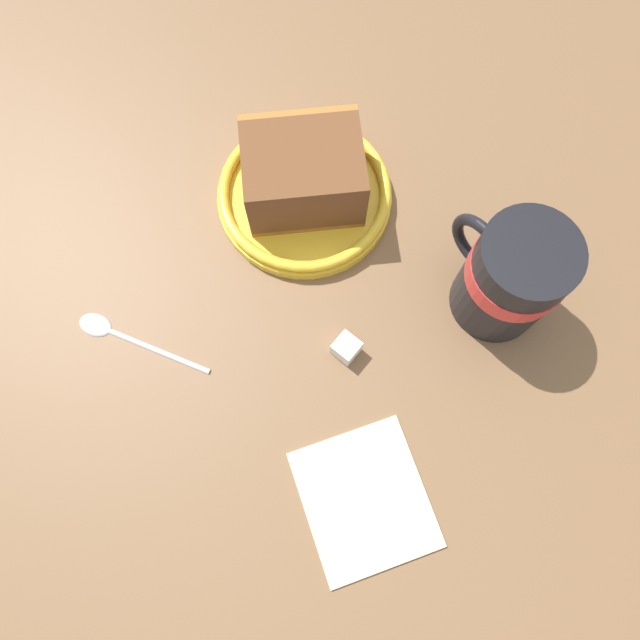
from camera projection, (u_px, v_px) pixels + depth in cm
name	position (u px, v px, depth cm)	size (l,w,h in cm)	color
ground_plane	(306.00, 257.00, 54.63)	(138.94, 138.94, 2.01)	brown
small_plate	(305.00, 195.00, 54.33)	(16.04, 16.04, 2.07)	yellow
cake_slice	(303.00, 173.00, 51.31)	(13.01, 12.47, 6.36)	#9E662D
tea_mug	(511.00, 276.00, 46.87)	(7.79, 10.57, 10.80)	black
teaspoon	(115.00, 333.00, 51.04)	(7.00, 11.61, 0.80)	silver
folded_napkin	(365.00, 499.00, 46.94)	(9.56, 10.79, 0.60)	beige
sugar_cube	(346.00, 348.00, 49.97)	(1.99, 1.99, 1.99)	white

